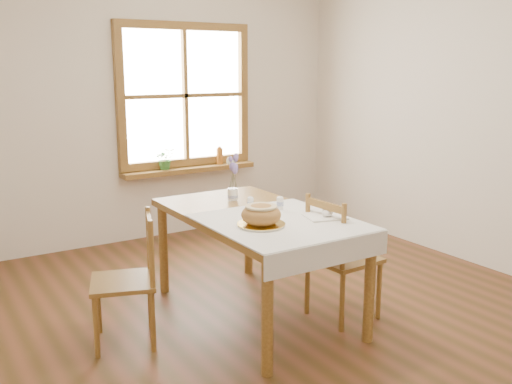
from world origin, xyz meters
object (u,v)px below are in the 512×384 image
(dining_table, at_px, (256,225))
(chair_right, at_px, (344,257))
(bread_plate, at_px, (261,225))
(flower_vase, at_px, (233,195))
(chair_left, at_px, (123,280))

(dining_table, height_order, chair_right, chair_right)
(bread_plate, relative_size, flower_vase, 3.39)
(dining_table, xyz_separation_m, chair_right, (0.50, -0.36, -0.22))
(flower_vase, bearing_deg, chair_left, -162.12)
(chair_right, distance_m, flower_vase, 0.95)
(dining_table, relative_size, chair_right, 1.80)
(dining_table, distance_m, chair_left, 0.98)
(chair_left, xyz_separation_m, flower_vase, (0.99, 0.32, 0.37))
(bread_plate, distance_m, flower_vase, 0.76)
(dining_table, relative_size, flower_vase, 18.30)
(dining_table, relative_size, bread_plate, 5.40)
(chair_left, xyz_separation_m, bread_plate, (0.78, -0.41, 0.34))
(chair_right, bearing_deg, dining_table, 51.15)
(chair_right, distance_m, bread_plate, 0.74)
(bread_plate, height_order, flower_vase, flower_vase)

